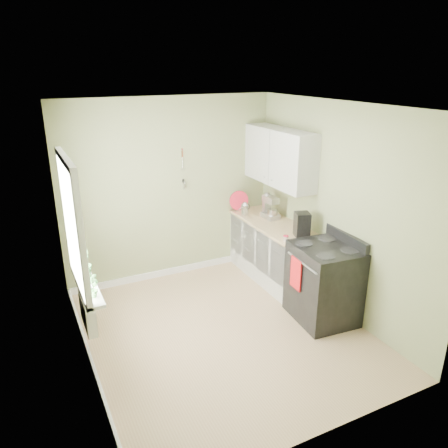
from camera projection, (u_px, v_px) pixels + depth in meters
name	position (u px, v px, depth m)	size (l,w,h in m)	color
floor	(224.00, 333.00, 5.38)	(3.20, 3.60, 0.02)	tan
ceiling	(224.00, 105.00, 4.44)	(3.20, 3.60, 0.02)	white
wall_back	(170.00, 190.00, 6.43)	(3.20, 0.02, 2.70)	#919A69
wall_left	(76.00, 256.00, 4.24)	(0.02, 3.60, 2.70)	#919A69
wall_right	(337.00, 210.00, 5.58)	(0.02, 3.60, 2.70)	#919A69
base_cabinets	(272.00, 251.00, 6.60)	(0.60, 1.60, 0.87)	silver
countertop	(273.00, 223.00, 6.44)	(0.64, 1.60, 0.04)	tan
upper_cabinets	(279.00, 157.00, 6.25)	(0.35, 1.40, 0.80)	silver
window	(72.00, 226.00, 4.43)	(0.06, 1.14, 1.44)	white
window_sill	(86.00, 284.00, 4.69)	(0.18, 1.14, 0.04)	white
radiator	(88.00, 313.00, 4.75)	(0.12, 0.50, 0.35)	white
wall_utensils	(183.00, 175.00, 6.42)	(0.02, 0.14, 0.58)	tan
stove	(324.00, 283.00, 5.52)	(0.78, 0.87, 1.12)	black
stand_mixer	(270.00, 208.00, 6.56)	(0.20, 0.32, 0.37)	#B2B2B7
kettle	(245.00, 209.00, 6.72)	(0.20, 0.12, 0.20)	silver
coffee_maker	(302.00, 225.00, 5.86)	(0.25, 0.26, 0.33)	black
red_tray	(239.00, 201.00, 6.91)	(0.31, 0.31, 0.02)	red
jar	(286.00, 238.00, 5.73)	(0.07, 0.07, 0.08)	beige
plant_a	(92.00, 285.00, 4.33)	(0.14, 0.10, 0.27)	#43813B
plant_b	(83.00, 264.00, 4.75)	(0.18, 0.14, 0.32)	#43813B
plant_c	(80.00, 255.00, 4.97)	(0.17, 0.17, 0.30)	#43813B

